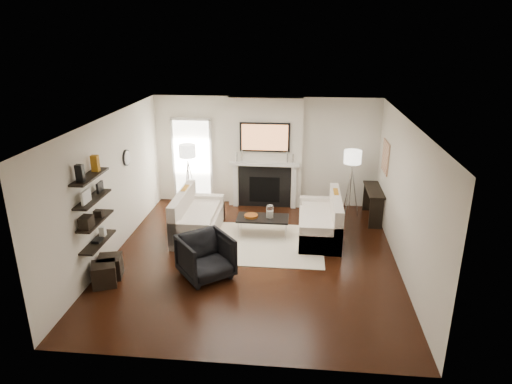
# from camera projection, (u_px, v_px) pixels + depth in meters

# --- Properties ---
(room_envelope) EXTENTS (6.00, 6.00, 6.00)m
(room_envelope) POSITION_uv_depth(u_px,v_px,m) (253.00, 193.00, 8.45)
(room_envelope) COLOR black
(room_envelope) RESTS_ON ground
(chimney_breast) EXTENTS (1.80, 0.25, 2.70)m
(chimney_breast) POSITION_uv_depth(u_px,v_px,m) (265.00, 153.00, 11.14)
(chimney_breast) COLOR silver
(chimney_breast) RESTS_ON floor
(fireplace_surround) EXTENTS (1.30, 0.02, 1.04)m
(fireplace_surround) POSITION_uv_depth(u_px,v_px,m) (265.00, 187.00, 11.29)
(fireplace_surround) COLOR black
(fireplace_surround) RESTS_ON floor
(firebox) EXTENTS (0.75, 0.02, 0.65)m
(firebox) POSITION_uv_depth(u_px,v_px,m) (265.00, 190.00, 11.31)
(firebox) COLOR black
(firebox) RESTS_ON floor
(mantel_pilaster_l) EXTENTS (0.12, 0.08, 1.10)m
(mantel_pilaster_l) POSITION_uv_depth(u_px,v_px,m) (236.00, 185.00, 11.32)
(mantel_pilaster_l) COLOR white
(mantel_pilaster_l) RESTS_ON floor
(mantel_pilaster_r) EXTENTS (0.12, 0.08, 1.10)m
(mantel_pilaster_r) POSITION_uv_depth(u_px,v_px,m) (294.00, 187.00, 11.19)
(mantel_pilaster_r) COLOR white
(mantel_pilaster_r) RESTS_ON floor
(mantel_shelf) EXTENTS (1.70, 0.18, 0.07)m
(mantel_shelf) POSITION_uv_depth(u_px,v_px,m) (265.00, 164.00, 11.04)
(mantel_shelf) COLOR white
(mantel_shelf) RESTS_ON chimney_breast
(tv_body) EXTENTS (1.20, 0.06, 0.70)m
(tv_body) POSITION_uv_depth(u_px,v_px,m) (265.00, 137.00, 10.84)
(tv_body) COLOR black
(tv_body) RESTS_ON chimney_breast
(tv_screen) EXTENTS (1.10, 0.00, 0.62)m
(tv_screen) POSITION_uv_depth(u_px,v_px,m) (265.00, 138.00, 10.81)
(tv_screen) COLOR #BF723F
(tv_screen) RESTS_ON tv_body
(candlestick_l_tall) EXTENTS (0.04, 0.04, 0.30)m
(candlestick_l_tall) POSITION_uv_depth(u_px,v_px,m) (242.00, 156.00, 11.04)
(candlestick_l_tall) COLOR silver
(candlestick_l_tall) RESTS_ON mantel_shelf
(candlestick_l_short) EXTENTS (0.04, 0.04, 0.24)m
(candlestick_l_short) POSITION_uv_depth(u_px,v_px,m) (237.00, 157.00, 11.06)
(candlestick_l_short) COLOR silver
(candlestick_l_short) RESTS_ON mantel_shelf
(candlestick_r_tall) EXTENTS (0.04, 0.04, 0.30)m
(candlestick_r_tall) POSITION_uv_depth(u_px,v_px,m) (287.00, 157.00, 10.94)
(candlestick_r_tall) COLOR silver
(candlestick_r_tall) RESTS_ON mantel_shelf
(candlestick_r_short) EXTENTS (0.04, 0.04, 0.24)m
(candlestick_r_short) POSITION_uv_depth(u_px,v_px,m) (293.00, 159.00, 10.94)
(candlestick_r_short) COLOR silver
(candlestick_r_short) RESTS_ON mantel_shelf
(hallway_panel) EXTENTS (0.90, 0.02, 2.10)m
(hallway_panel) POSITION_uv_depth(u_px,v_px,m) (193.00, 162.00, 11.51)
(hallway_panel) COLOR white
(hallway_panel) RESTS_ON floor
(door_trim_l) EXTENTS (0.06, 0.06, 2.16)m
(door_trim_l) POSITION_uv_depth(u_px,v_px,m) (174.00, 161.00, 11.54)
(door_trim_l) COLOR white
(door_trim_l) RESTS_ON floor
(door_trim_r) EXTENTS (0.06, 0.06, 2.16)m
(door_trim_r) POSITION_uv_depth(u_px,v_px,m) (211.00, 162.00, 11.45)
(door_trim_r) COLOR white
(door_trim_r) RESTS_ON floor
(door_trim_top) EXTENTS (1.02, 0.06, 0.06)m
(door_trim_top) POSITION_uv_depth(u_px,v_px,m) (190.00, 119.00, 11.13)
(door_trim_top) COLOR white
(door_trim_top) RESTS_ON wall_back
(rug) EXTENTS (2.60, 2.00, 0.01)m
(rug) POSITION_uv_depth(u_px,v_px,m) (260.00, 243.00, 9.49)
(rug) COLOR beige
(rug) RESTS_ON floor
(loveseat_left_base) EXTENTS (0.85, 1.80, 0.42)m
(loveseat_left_base) POSITION_uv_depth(u_px,v_px,m) (199.00, 224.00, 9.90)
(loveseat_left_base) COLOR beige
(loveseat_left_base) RESTS_ON floor
(loveseat_left_back) EXTENTS (0.18, 1.80, 0.80)m
(loveseat_left_back) POSITION_uv_depth(u_px,v_px,m) (183.00, 210.00, 9.82)
(loveseat_left_back) COLOR beige
(loveseat_left_back) RESTS_ON floor
(loveseat_left_arm_n) EXTENTS (0.85, 0.18, 0.60)m
(loveseat_left_arm_n) POSITION_uv_depth(u_px,v_px,m) (190.00, 236.00, 9.11)
(loveseat_left_arm_n) COLOR beige
(loveseat_left_arm_n) RESTS_ON floor
(loveseat_left_arm_s) EXTENTS (0.85, 0.18, 0.60)m
(loveseat_left_arm_s) POSITION_uv_depth(u_px,v_px,m) (206.00, 207.00, 10.63)
(loveseat_left_arm_s) COLOR beige
(loveseat_left_arm_s) RESTS_ON floor
(loveseat_left_cushion) EXTENTS (0.63, 1.44, 0.10)m
(loveseat_left_cushion) POSITION_uv_depth(u_px,v_px,m) (200.00, 213.00, 9.81)
(loveseat_left_cushion) COLOR beige
(loveseat_left_cushion) RESTS_ON loveseat_left_base
(pillow_left_orange) EXTENTS (0.10, 0.42, 0.42)m
(pillow_left_orange) POSITION_uv_depth(u_px,v_px,m) (186.00, 197.00, 10.04)
(pillow_left_orange) COLOR #A56A14
(pillow_left_orange) RESTS_ON loveseat_left_cushion
(pillow_left_charcoal) EXTENTS (0.10, 0.40, 0.40)m
(pillow_left_charcoal) POSITION_uv_depth(u_px,v_px,m) (179.00, 207.00, 9.48)
(pillow_left_charcoal) COLOR black
(pillow_left_charcoal) RESTS_ON loveseat_left_cushion
(loveseat_right_base) EXTENTS (0.85, 1.80, 0.42)m
(loveseat_right_base) POSITION_uv_depth(u_px,v_px,m) (319.00, 228.00, 9.74)
(loveseat_right_base) COLOR beige
(loveseat_right_base) RESTS_ON floor
(loveseat_right_back) EXTENTS (0.18, 1.80, 0.80)m
(loveseat_right_back) POSITION_uv_depth(u_px,v_px,m) (336.00, 214.00, 9.60)
(loveseat_right_back) COLOR beige
(loveseat_right_back) RESTS_ON floor
(loveseat_right_arm_n) EXTENTS (0.85, 0.18, 0.60)m
(loveseat_right_arm_n) POSITION_uv_depth(u_px,v_px,m) (320.00, 240.00, 8.95)
(loveseat_right_arm_n) COLOR beige
(loveseat_right_arm_n) RESTS_ON floor
(loveseat_right_arm_s) EXTENTS (0.85, 0.18, 0.60)m
(loveseat_right_arm_s) POSITION_uv_depth(u_px,v_px,m) (318.00, 210.00, 10.47)
(loveseat_right_arm_s) COLOR beige
(loveseat_right_arm_s) RESTS_ON floor
(loveseat_right_cushion) EXTENTS (0.63, 1.44, 0.10)m
(loveseat_right_cushion) POSITION_uv_depth(u_px,v_px,m) (317.00, 216.00, 9.66)
(loveseat_right_cushion) COLOR beige
(loveseat_right_cushion) RESTS_ON loveseat_right_base
(pillow_right_orange) EXTENTS (0.10, 0.42, 0.42)m
(pillow_right_orange) POSITION_uv_depth(u_px,v_px,m) (335.00, 200.00, 9.81)
(pillow_right_orange) COLOR #A56A14
(pillow_right_orange) RESTS_ON loveseat_right_cushion
(pillow_right_charcoal) EXTENTS (0.10, 0.40, 0.40)m
(pillow_right_charcoal) POSITION_uv_depth(u_px,v_px,m) (337.00, 211.00, 9.25)
(pillow_right_charcoal) COLOR black
(pillow_right_charcoal) RESTS_ON loveseat_right_cushion
(coffee_table) EXTENTS (1.10, 0.55, 0.04)m
(coffee_table) POSITION_uv_depth(u_px,v_px,m) (263.00, 218.00, 9.73)
(coffee_table) COLOR black
(coffee_table) RESTS_ON floor
(coffee_leg_nw) EXTENTS (0.02, 0.02, 0.38)m
(coffee_leg_nw) POSITION_uv_depth(u_px,v_px,m) (238.00, 230.00, 9.65)
(coffee_leg_nw) COLOR silver
(coffee_leg_nw) RESTS_ON floor
(coffee_leg_ne) EXTENTS (0.02, 0.02, 0.38)m
(coffee_leg_ne) POSITION_uv_depth(u_px,v_px,m) (286.00, 232.00, 9.55)
(coffee_leg_ne) COLOR silver
(coffee_leg_ne) RESTS_ON floor
(coffee_leg_sw) EXTENTS (0.02, 0.02, 0.38)m
(coffee_leg_sw) POSITION_uv_depth(u_px,v_px,m) (241.00, 222.00, 10.06)
(coffee_leg_sw) COLOR silver
(coffee_leg_sw) RESTS_ON floor
(coffee_leg_se) EXTENTS (0.02, 0.02, 0.38)m
(coffee_leg_se) POSITION_uv_depth(u_px,v_px,m) (286.00, 224.00, 9.96)
(coffee_leg_se) COLOR silver
(coffee_leg_se) RESTS_ON floor
(hurricane_glass) EXTENTS (0.15, 0.15, 0.27)m
(hurricane_glass) POSITION_uv_depth(u_px,v_px,m) (270.00, 212.00, 9.67)
(hurricane_glass) COLOR white
(hurricane_glass) RESTS_ON coffee_table
(hurricane_candle) EXTENTS (0.11, 0.11, 0.17)m
(hurricane_candle) POSITION_uv_depth(u_px,v_px,m) (270.00, 214.00, 9.69)
(hurricane_candle) COLOR white
(hurricane_candle) RESTS_ON coffee_table
(copper_bowl) EXTENTS (0.29, 0.29, 0.05)m
(copper_bowl) POSITION_uv_depth(u_px,v_px,m) (251.00, 216.00, 9.74)
(copper_bowl) COLOR #A9591C
(copper_bowl) RESTS_ON coffee_table
(armchair) EXTENTS (1.14, 1.13, 0.86)m
(armchair) POSITION_uv_depth(u_px,v_px,m) (206.00, 255.00, 8.10)
(armchair) COLOR black
(armchair) RESTS_ON floor
(lamp_left_post) EXTENTS (0.02, 0.02, 1.20)m
(lamp_left_post) POSITION_uv_depth(u_px,v_px,m) (189.00, 184.00, 11.22)
(lamp_left_post) COLOR silver
(lamp_left_post) RESTS_ON floor
(lamp_left_shade) EXTENTS (0.40, 0.40, 0.30)m
(lamp_left_shade) POSITION_uv_depth(u_px,v_px,m) (187.00, 151.00, 10.93)
(lamp_left_shade) COLOR white
(lamp_left_shade) RESTS_ON lamp_left_post
(lamp_left_leg_a) EXTENTS (0.25, 0.02, 1.23)m
(lamp_left_leg_a) POSITION_uv_depth(u_px,v_px,m) (193.00, 185.00, 11.21)
(lamp_left_leg_a) COLOR silver
(lamp_left_leg_a) RESTS_ON floor
(lamp_left_leg_b) EXTENTS (0.14, 0.22, 1.23)m
(lamp_left_leg_b) POSITION_uv_depth(u_px,v_px,m) (188.00, 183.00, 11.32)
(lamp_left_leg_b) COLOR silver
(lamp_left_leg_b) RESTS_ON floor
(lamp_left_leg_c) EXTENTS (0.14, 0.22, 1.23)m
(lamp_left_leg_c) POSITION_uv_depth(u_px,v_px,m) (186.00, 186.00, 11.14)
(lamp_left_leg_c) COLOR silver
(lamp_left_leg_c) RESTS_ON floor
(lamp_right_post) EXTENTS (0.02, 0.02, 1.20)m
(lamp_right_post) POSITION_uv_depth(u_px,v_px,m) (350.00, 192.00, 10.71)
(lamp_right_post) COLOR silver
(lamp_right_post) RESTS_ON floor
(lamp_right_shade) EXTENTS (0.40, 0.40, 0.30)m
(lamp_right_shade) POSITION_uv_depth(u_px,v_px,m) (353.00, 157.00, 10.42)
(lamp_right_shade) COLOR white
(lamp_right_shade) RESTS_ON lamp_right_post
(lamp_right_leg_a) EXTENTS (0.25, 0.02, 1.23)m
(lamp_right_leg_a) POSITION_uv_depth(u_px,v_px,m) (355.00, 192.00, 10.70)
(lamp_right_leg_a) COLOR silver
(lamp_right_leg_a) RESTS_ON floor
(lamp_right_leg_b) EXTENTS (0.14, 0.22, 1.23)m
(lamp_right_leg_b) POSITION_uv_depth(u_px,v_px,m) (347.00, 190.00, 10.80)
(lamp_right_leg_b) COLOR silver
(lamp_right_leg_b) RESTS_ON floor
(lamp_right_leg_c) EXTENTS (0.14, 0.22, 1.23)m
(lamp_right_leg_c) POSITION_uv_depth(u_px,v_px,m) (348.00, 193.00, 10.62)
(lamp_right_leg_c) COLOR silver
(lamp_right_leg_c) RESTS_ON floor
(console_top) EXTENTS (0.35, 1.20, 0.04)m
(console_top) POSITION_uv_depth(u_px,v_px,m) (374.00, 190.00, 10.47)
(console_top) COLOR black
(console_top) RESTS_ON floor
(console_leg_n) EXTENTS (0.30, 0.04, 0.71)m
(console_leg_n) POSITION_uv_depth(u_px,v_px,m) (376.00, 214.00, 10.08)
(console_leg_n) COLOR black
(console_leg_n) RESTS_ON floor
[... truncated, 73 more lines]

